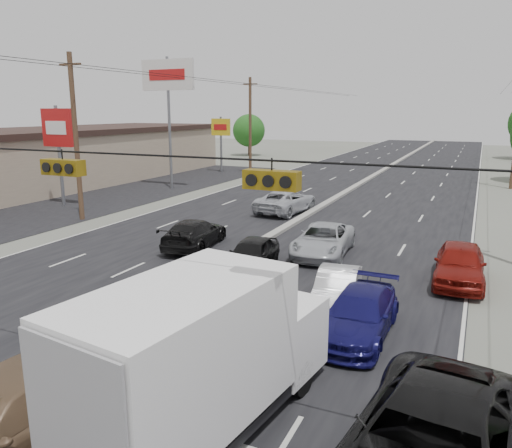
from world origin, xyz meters
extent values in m
plane|color=#606356|center=(0.00, 0.00, 0.00)|extent=(200.00, 200.00, 0.00)
cube|color=black|center=(0.00, 30.00, 0.00)|extent=(20.00, 160.00, 0.02)
cube|color=gray|center=(0.00, 30.00, 0.10)|extent=(0.50, 160.00, 0.20)
cube|color=tan|center=(-26.00, 25.00, 2.30)|extent=(12.00, 42.00, 4.60)
cube|color=black|center=(-17.00, 25.00, 0.00)|extent=(10.00, 42.00, 0.02)
cylinder|color=#422D1E|center=(-12.50, 15.00, 5.00)|extent=(0.30, 0.30, 10.00)
cube|color=#422D1E|center=(-12.50, 15.00, 9.30)|extent=(1.60, 0.12, 0.12)
cylinder|color=#422D1E|center=(-12.50, 40.00, 5.00)|extent=(0.30, 0.30, 10.00)
cube|color=#422D1E|center=(-12.50, 40.00, 9.30)|extent=(1.60, 0.12, 0.12)
cylinder|color=black|center=(0.00, 0.00, 5.80)|extent=(25.00, 0.04, 0.04)
cube|color=#72590C|center=(1.50, 0.00, 5.45)|extent=(1.05, 0.30, 0.35)
cube|color=#72590C|center=(6.50, 0.00, 5.45)|extent=(1.05, 0.30, 0.35)
cylinder|color=slate|center=(-17.00, 18.00, 3.50)|extent=(0.24, 0.24, 7.00)
cube|color=#B21414|center=(-17.00, 18.00, 5.50)|extent=(2.60, 0.25, 2.60)
cylinder|color=slate|center=(-14.50, 28.00, 5.50)|extent=(0.24, 0.24, 11.00)
cube|color=silver|center=(-14.50, 28.00, 9.55)|extent=(5.00, 0.25, 2.50)
cylinder|color=slate|center=(-16.00, 40.00, 3.00)|extent=(0.24, 0.24, 6.00)
cube|color=gold|center=(-16.00, 40.00, 4.90)|extent=(2.20, 0.25, 1.80)
cylinder|color=#382619|center=(-22.00, 60.00, 1.08)|extent=(0.28, 0.28, 2.16)
sphere|color=#1D4913|center=(-22.00, 60.00, 3.72)|extent=(4.80, 4.80, 4.80)
cube|color=black|center=(5.13, -0.08, 0.44)|extent=(3.17, 7.07, 0.24)
cube|color=white|center=(5.02, -0.86, 2.10)|extent=(3.09, 5.17, 2.73)
cube|color=white|center=(5.48, 2.38, 1.22)|extent=(2.57, 2.16, 1.75)
cylinder|color=black|center=(4.43, 2.28, 0.44)|extent=(0.41, 0.91, 0.88)
cylinder|color=black|center=(6.46, 1.99, 0.44)|extent=(0.41, 0.91, 0.88)
imported|color=brown|center=(2.00, -2.56, 0.85)|extent=(3.00, 6.10, 1.71)
imported|color=#8E0908|center=(1.59, 5.52, 0.70)|extent=(1.62, 4.29, 1.40)
imported|color=black|center=(1.40, 10.16, 0.69)|extent=(2.01, 4.18, 1.38)
imported|color=#BBBCBE|center=(5.77, 7.75, 0.64)|extent=(1.82, 4.02, 1.28)
imported|color=#B0B4B8|center=(3.50, 13.66, 0.71)|extent=(2.72, 5.25, 1.41)
imported|color=#121051|center=(7.00, 5.76, 0.67)|extent=(1.91, 4.65, 1.35)
imported|color=maroon|center=(9.54, 12.05, 0.79)|extent=(1.98, 4.68, 1.58)
imported|color=black|center=(-2.71, 12.32, 0.70)|extent=(2.61, 5.07, 1.41)
imported|color=#B3B6BC|center=(-1.65, 22.30, 0.76)|extent=(3.12, 5.70, 1.51)
camera|label=1|loc=(9.93, -8.30, 6.69)|focal=35.00mm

